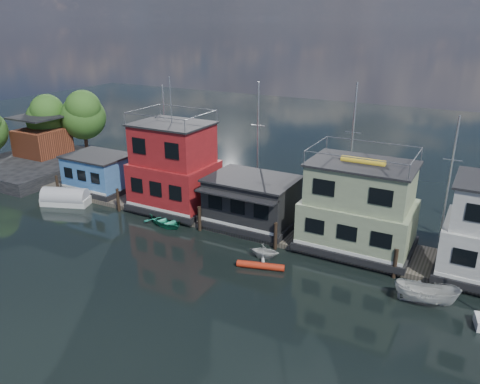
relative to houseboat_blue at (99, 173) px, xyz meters
The scene contains 14 objects.
ground 21.75m from the houseboat_blue, 33.69° to the right, with size 160.00×160.00×0.00m, color black.
dock 18.11m from the houseboat_blue, ahead, with size 48.00×5.00×0.40m, color #595147.
houseboat_blue is the anchor object (origin of this frame).
houseboat_red 9.69m from the houseboat_blue, ahead, with size 7.40×5.90×11.86m.
houseboat_dark 17.50m from the houseboat_blue, ahead, with size 7.40×6.10×4.06m.
houseboat_green 26.53m from the houseboat_blue, ahead, with size 8.40×5.90×7.03m.
pilings 17.92m from the houseboat_blue, ahead, with size 42.28×0.28×2.20m.
background_masts 23.77m from the houseboat_blue, 14.77° to the left, with size 36.40×0.16×12.00m.
shore 13.32m from the houseboat_blue, 163.07° to the left, with size 12.40×15.72×8.24m.
dinghy_teal 11.29m from the houseboat_blue, 16.16° to the right, with size 2.99×4.18×0.87m, color #299777.
tarp_runabout 4.34m from the houseboat_blue, 98.41° to the right, with size 4.82×3.25×1.82m.
motorboat 32.86m from the houseboat_blue, ahead, with size 1.47×3.91×1.51m, color beige.
dinghy_white 21.44m from the houseboat_blue, 12.24° to the right, with size 1.94×2.24×1.18m, color silver.
red_kayak 22.32m from the houseboat_blue, 15.98° to the right, with size 0.50×0.50×3.43m, color #B12812.
Camera 1 is at (16.27, -20.73, 16.80)m, focal length 35.00 mm.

